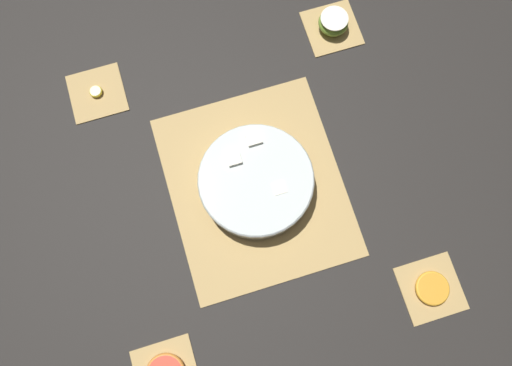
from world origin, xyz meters
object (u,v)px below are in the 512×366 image
object	(u,v)px
apple_half	(333,22)
banana_coin_single	(96,92)
fruit_salad_bowl	(256,182)
orange_slice_whole	(432,288)

from	to	relation	value
apple_half	banana_coin_single	size ratio (longest dim) A/B	2.39
banana_coin_single	fruit_salad_bowl	bearing A→B (deg)	-137.99
orange_slice_whole	apple_half	bearing A→B (deg)	0.00
orange_slice_whole	banana_coin_single	xyz separation A→B (m)	(0.62, 0.55, -0.00)
fruit_salad_bowl	apple_half	distance (m)	0.41
fruit_salad_bowl	apple_half	world-z (taller)	fruit_salad_bowl
fruit_salad_bowl	apple_half	bearing A→B (deg)	-42.03
apple_half	banana_coin_single	world-z (taller)	apple_half
fruit_salad_bowl	apple_half	xyz separation A→B (m)	(0.31, -0.28, -0.01)
apple_half	orange_slice_whole	distance (m)	0.62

